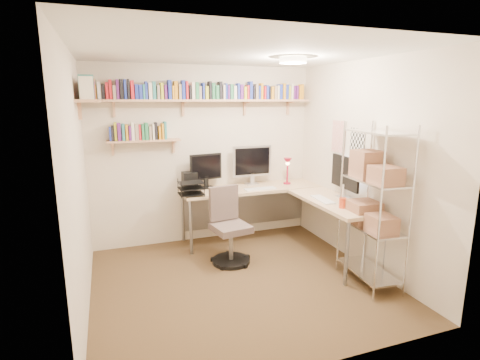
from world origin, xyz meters
The scene contains 6 objects.
ground centered at (0.00, 0.00, 0.00)m, with size 3.20×3.20×0.00m, color #47341E.
room_shell centered at (0.00, 0.00, 1.55)m, with size 3.24×3.04×2.52m.
wall_shelves centered at (-0.44, 1.29, 2.03)m, with size 3.12×1.09×0.80m.
corner_desk centered at (0.68, 0.95, 0.78)m, with size 2.15×2.06×1.38m.
office_chair centered at (0.06, 0.58, 0.40)m, with size 0.51×0.51×0.96m.
wire_rack centered at (1.36, -0.46, 1.02)m, with size 0.45×0.81×1.80m.
Camera 1 is at (-1.32, -3.69, 2.03)m, focal length 28.00 mm.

